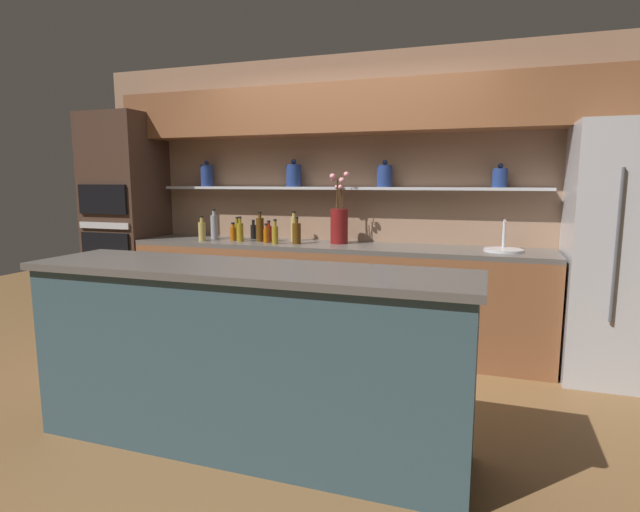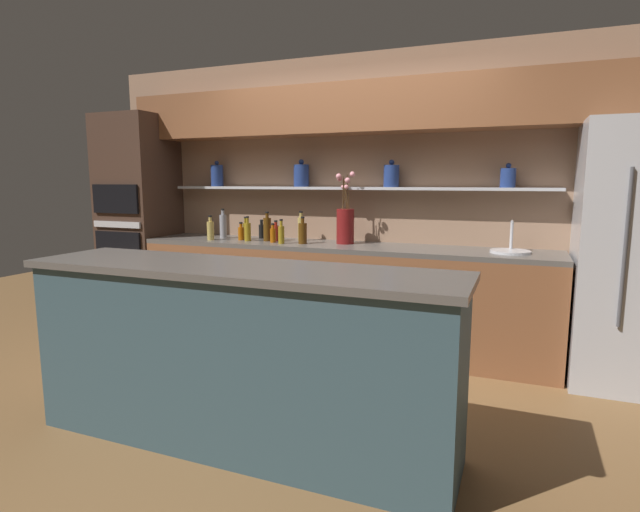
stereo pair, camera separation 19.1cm
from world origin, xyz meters
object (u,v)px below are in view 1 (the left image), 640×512
at_px(bottle_spirit_4, 297,233).
at_px(bottle_sauce_6, 233,233).
at_px(bottle_sauce_3, 266,235).
at_px(bottle_spirit_8, 294,228).
at_px(oven_tower, 127,222).
at_px(bottle_spirit_0, 214,226).
at_px(bottle_sauce_9, 253,231).
at_px(bottle_oil_2, 240,232).
at_px(flower_vase, 339,223).
at_px(sink_fixture, 504,248).
at_px(bottle_sauce_5, 269,233).
at_px(refrigerator, 627,254).
at_px(bottle_oil_7, 275,234).
at_px(bottle_spirit_11, 202,231).
at_px(bottle_oil_1, 237,230).
at_px(bottle_spirit_10, 260,229).

height_order(bottle_spirit_4, bottle_sauce_6, bottle_spirit_4).
distance_m(bottle_sauce_3, bottle_spirit_8, 0.29).
relative_size(oven_tower, bottle_spirit_4, 8.82).
xyz_separation_m(bottle_spirit_0, bottle_sauce_9, (0.36, 0.12, -0.05)).
bearing_deg(bottle_spirit_4, bottle_oil_2, -179.65).
height_order(flower_vase, bottle_spirit_8, flower_vase).
relative_size(sink_fixture, bottle_sauce_3, 1.75).
relative_size(sink_fixture, bottle_sauce_5, 1.58).
relative_size(refrigerator, bottle_oil_7, 8.64).
bearing_deg(bottle_oil_2, bottle_spirit_11, -170.04).
bearing_deg(bottle_oil_2, bottle_sauce_5, 18.64).
height_order(bottle_oil_1, bottle_sauce_5, bottle_oil_1).
bearing_deg(sink_fixture, flower_vase, 177.37).
xyz_separation_m(bottle_spirit_0, bottle_spirit_10, (0.51, -0.05, -0.01)).
xyz_separation_m(bottle_oil_1, bottle_sauce_6, (0.01, -0.10, -0.02)).
bearing_deg(sink_fixture, bottle_oil_1, 178.76).
distance_m(bottle_sauce_9, bottle_spirit_10, 0.23).
bearing_deg(bottle_spirit_0, bottle_spirit_10, -5.74).
distance_m(flower_vase, bottle_spirit_10, 0.74).
distance_m(bottle_spirit_0, bottle_sauce_3, 0.63).
xyz_separation_m(bottle_spirit_4, bottle_sauce_6, (-0.65, 0.04, -0.03)).
bearing_deg(refrigerator, bottle_sauce_9, 176.42).
height_order(flower_vase, bottle_oil_2, flower_vase).
distance_m(bottle_oil_2, bottle_sauce_5, 0.26).
bearing_deg(bottle_spirit_11, bottle_sauce_6, 21.31).
bearing_deg(bottle_sauce_3, bottle_oil_7, -25.68).
bearing_deg(flower_vase, bottle_sauce_3, -165.44).
bearing_deg(bottle_sauce_9, refrigerator, -3.58).
bearing_deg(bottle_oil_2, bottle_oil_1, 126.33).
height_order(bottle_sauce_6, bottle_oil_7, bottle_oil_7).
distance_m(flower_vase, bottle_spirit_0, 1.25).
distance_m(flower_vase, bottle_oil_2, 0.92).
relative_size(bottle_sauce_3, bottle_spirit_8, 0.64).
bearing_deg(bottle_oil_7, bottle_sauce_5, 131.00).
xyz_separation_m(refrigerator, bottle_oil_7, (-2.75, -0.11, 0.06)).
distance_m(flower_vase, bottle_sauce_6, 1.01).
relative_size(bottle_sauce_5, bottle_spirit_11, 0.83).
height_order(sink_fixture, bottle_sauce_3, sink_fixture).
height_order(flower_vase, bottle_spirit_10, flower_vase).
height_order(bottle_spirit_4, bottle_oil_7, bottle_spirit_4).
height_order(bottle_oil_2, bottle_sauce_6, bottle_oil_2).
bearing_deg(flower_vase, bottle_spirit_0, -178.40).
bearing_deg(bottle_spirit_10, bottle_sauce_5, 12.47).
distance_m(bottle_spirit_8, bottle_spirit_11, 0.86).
relative_size(bottle_spirit_0, bottle_oil_2, 1.24).
bearing_deg(bottle_sauce_9, oven_tower, -173.33).
distance_m(flower_vase, bottle_oil_1, 1.01).
xyz_separation_m(bottle_sauce_3, bottle_oil_7, (0.11, -0.05, 0.01)).
xyz_separation_m(bottle_oil_1, bottle_spirit_8, (0.55, 0.07, 0.03)).
bearing_deg(refrigerator, oven_tower, 179.53).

